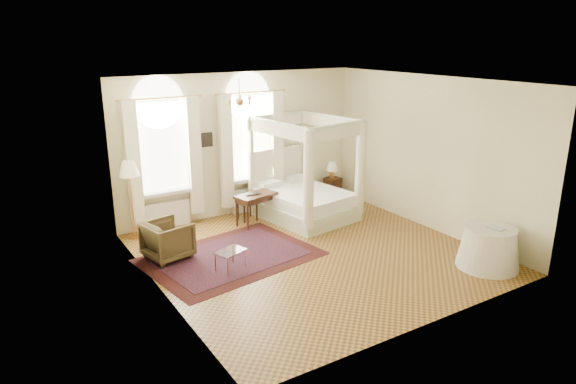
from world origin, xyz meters
name	(u,v)px	position (x,y,z in m)	size (l,w,h in m)	color
ground	(313,254)	(0.00, 0.00, 0.00)	(6.00, 6.00, 0.00)	olive
room_walls	(314,155)	(0.00, 0.00, 1.98)	(6.00, 6.00, 6.00)	beige
window_left	(164,162)	(-1.90, 2.87, 1.49)	(1.62, 0.27, 3.29)	white
window_right	(251,151)	(0.20, 2.87, 1.49)	(1.62, 0.27, 3.29)	white
chandelier	(240,100)	(-0.90, 1.20, 2.91)	(0.51, 0.45, 0.50)	#B57E3C
wall_pictures	(244,134)	(0.09, 2.97, 1.89)	(2.54, 0.03, 0.39)	black
canopy_bed	(305,196)	(1.04, 1.84, 0.53)	(2.04, 2.38, 2.33)	beige
nightstand	(333,188)	(2.49, 2.70, 0.27)	(0.38, 0.34, 0.54)	#341C0E
nightstand_lamp	(332,167)	(2.47, 2.73, 0.82)	(0.29, 0.29, 0.42)	#B57E3C
writing_desk	(256,198)	(-0.13, 2.05, 0.60)	(1.02, 0.69, 0.70)	#341C0E
laptop	(252,193)	(-0.19, 2.11, 0.72)	(0.37, 0.24, 0.03)	black
stool	(247,203)	(-0.18, 2.40, 0.41)	(0.43, 0.43, 0.49)	#4C4520
armchair	(168,240)	(-2.45, 1.30, 0.37)	(0.78, 0.81, 0.73)	#41341B
coffee_table	(230,253)	(-1.67, 0.21, 0.33)	(0.64, 0.55, 0.37)	white
floor_lamp	(129,173)	(-2.70, 2.70, 1.41)	(0.42, 0.42, 1.65)	#B57E3C
oriental_rug	(231,257)	(-1.42, 0.70, 0.01)	(3.45, 2.71, 0.01)	#3B120E
side_table	(489,248)	(2.40, -2.17, 0.37)	(1.12, 1.12, 0.76)	white
book	(493,229)	(2.33, -2.25, 0.78)	(0.21, 0.28, 0.03)	black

